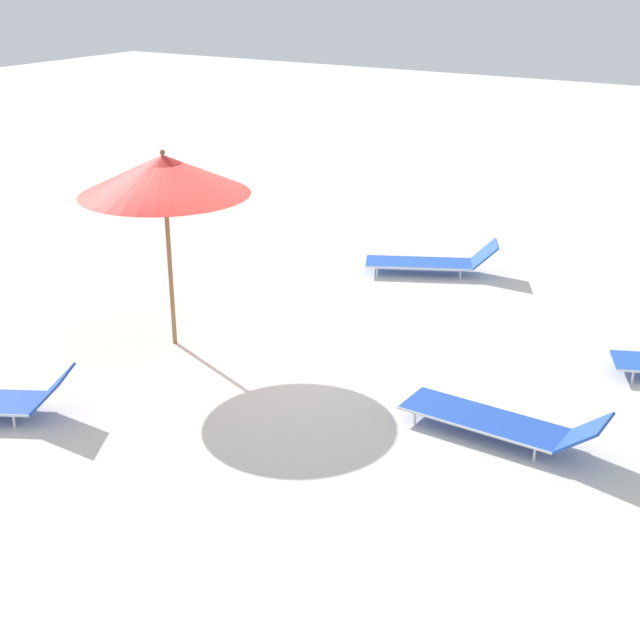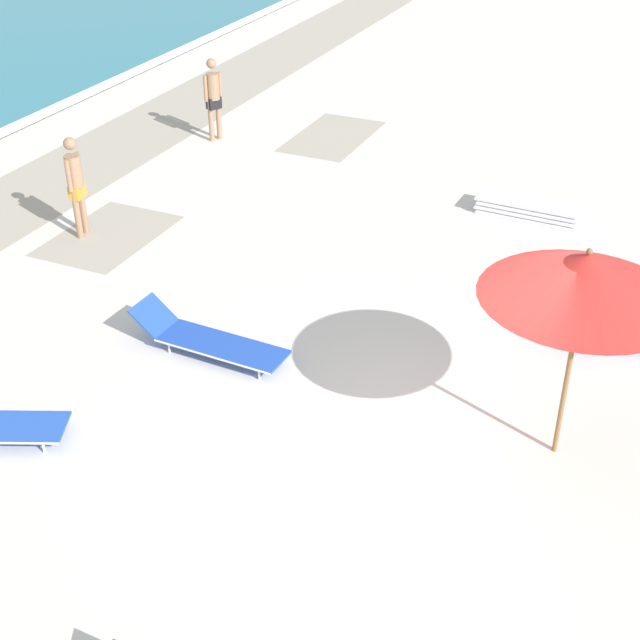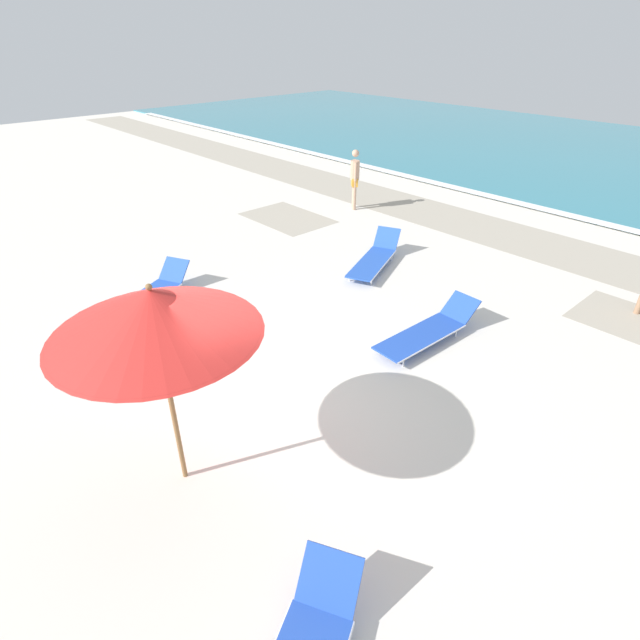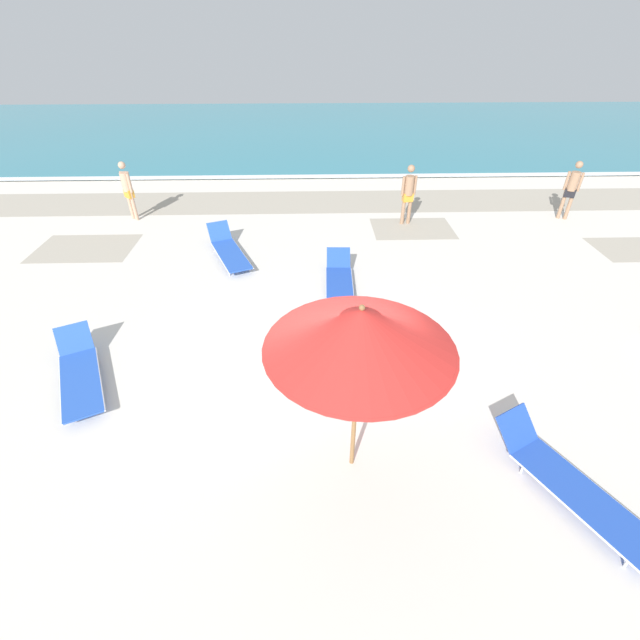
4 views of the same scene
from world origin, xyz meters
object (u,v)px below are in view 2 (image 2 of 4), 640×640
sun_lounger_near_water_right (637,330)px  beachgoer_shoreline_child (75,181)px  beachgoer_strolling_adult (213,95)px  sun_lounger_near_water_left (208,339)px  lounger_stack (529,208)px  beach_umbrella (585,277)px

sun_lounger_near_water_right → beachgoer_shoreline_child: size_ratio=1.28×
sun_lounger_near_water_right → beachgoer_strolling_adult: bearing=35.9°
sun_lounger_near_water_left → sun_lounger_near_water_right: bearing=-61.3°
lounger_stack → sun_lounger_near_water_right: (-3.54, -2.32, 0.05)m
sun_lounger_near_water_right → beachgoer_shoreline_child: (-0.38, 9.19, 0.79)m
sun_lounger_near_water_left → sun_lounger_near_water_right: sun_lounger_near_water_right is taller
beach_umbrella → lounger_stack: beach_umbrella is taller
sun_lounger_near_water_left → beachgoer_shoreline_child: 4.54m
sun_lounger_near_water_left → beachgoer_shoreline_child: beachgoer_shoreline_child is taller
lounger_stack → sun_lounger_near_water_right: size_ratio=0.84×
beach_umbrella → beachgoer_shoreline_child: beach_umbrella is taller
beach_umbrella → sun_lounger_near_water_left: bearing=88.4°
beachgoer_shoreline_child → sun_lounger_near_water_right: bearing=-97.0°
beach_umbrella → sun_lounger_near_water_left: 5.25m
lounger_stack → beachgoer_shoreline_child: (-3.91, 6.86, 0.84)m
beach_umbrella → sun_lounger_near_water_right: beach_umbrella is taller
beach_umbrella → sun_lounger_near_water_right: size_ratio=1.19×
beach_umbrella → beachgoer_shoreline_child: 9.06m
sun_lounger_near_water_left → beachgoer_shoreline_child: size_ratio=1.30×
sun_lounger_near_water_left → sun_lounger_near_water_right: size_ratio=1.01×
beachgoer_shoreline_child → lounger_stack: bearing=-69.6°
beach_umbrella → lounger_stack: size_ratio=1.41×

